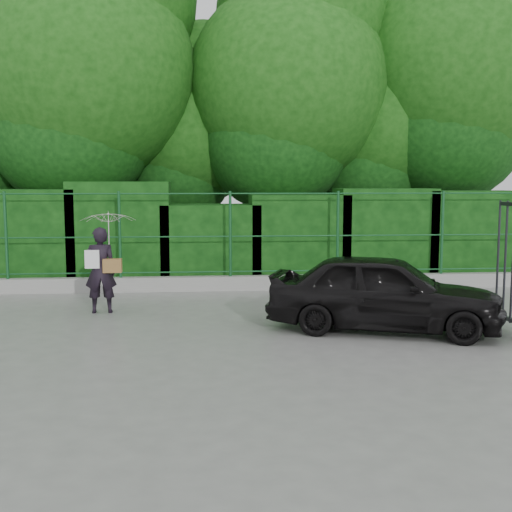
{
  "coord_description": "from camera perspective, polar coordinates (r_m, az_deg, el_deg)",
  "views": [
    {
      "loc": [
        -0.19,
        -8.97,
        2.3
      ],
      "look_at": [
        0.67,
        1.3,
        1.1
      ],
      "focal_mm": 45.0,
      "sensor_mm": 36.0,
      "label": 1
    }
  ],
  "objects": [
    {
      "name": "kerb",
      "position": [
        13.64,
        -3.96,
        -2.45
      ],
      "size": [
        14.0,
        0.25,
        0.3
      ],
      "primitive_type": "cube",
      "color": "#9E9E99",
      "rests_on": "ground"
    },
    {
      "name": "woman",
      "position": [
        11.52,
        -13.16,
        0.91
      ],
      "size": [
        0.94,
        0.96,
        1.79
      ],
      "color": "black",
      "rests_on": "ground"
    },
    {
      "name": "car",
      "position": [
        10.09,
        11.33,
        -3.15
      ],
      "size": [
        3.83,
        2.54,
        1.21
      ],
      "primitive_type": "imported",
      "rotation": [
        0.0,
        0.0,
        1.23
      ],
      "color": "black",
      "rests_on": "ground"
    },
    {
      "name": "hedge",
      "position": [
        14.52,
        -4.51,
        1.71
      ],
      "size": [
        14.2,
        1.2,
        2.3
      ],
      "color": "black",
      "rests_on": "ground"
    },
    {
      "name": "fence",
      "position": [
        13.52,
        -3.06,
        1.96
      ],
      "size": [
        14.13,
        0.06,
        1.8
      ],
      "color": "#154B23",
      "rests_on": "kerb"
    },
    {
      "name": "trees",
      "position": [
        16.92,
        -0.27,
        14.51
      ],
      "size": [
        17.1,
        6.15,
        8.08
      ],
      "color": "black",
      "rests_on": "ground"
    },
    {
      "name": "ground",
      "position": [
        9.26,
        -3.51,
        -7.75
      ],
      "size": [
        80.0,
        80.0,
        0.0
      ],
      "primitive_type": "plane",
      "color": "gray"
    }
  ]
}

